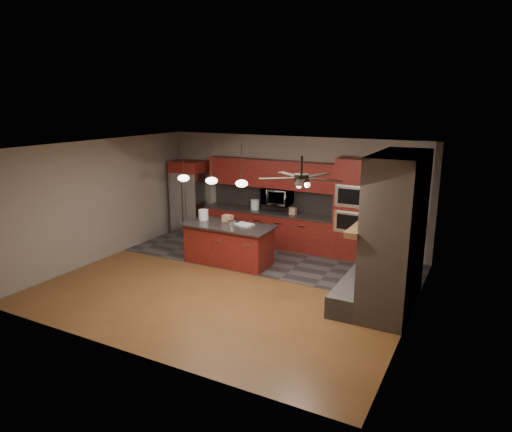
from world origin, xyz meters
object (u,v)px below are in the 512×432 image
Objects in this scene: paint_can at (231,223)px; white_bucket at (203,215)px; oven_tower at (353,209)px; kitchen_island at (229,244)px; microwave at (277,196)px; counter_bucket at (255,205)px; refrigerator at (190,198)px; paint_tray at (245,225)px; counter_box at (293,211)px; cardboard_box at (228,218)px.

white_bucket is at bearing 168.24° from paint_can.
kitchen_island is (-2.38, -1.68, -0.73)m from oven_tower.
oven_tower is at bearing 26.75° from white_bucket.
kitchen_island is (-0.41, -1.74, -0.83)m from microwave.
microwave reaches higher than counter_bucket.
refrigerator reaches higher than paint_tray.
paint_tray is at bearing -142.60° from oven_tower.
microwave is 2.01m from white_bucket.
white_bucket is (-3.13, -1.58, -0.15)m from oven_tower.
white_bucket is 1.37× the size of counter_box.
microwave is at bearing 2.87° from refrigerator.
microwave is 2.64m from refrigerator.
oven_tower is 6.33× the size of paint_tray.
refrigerator is 2.96m from paint_tray.
microwave is 4.11× the size of counter_box.
paint_tray is at bearing -29.98° from refrigerator.
counter_box is (1.63, 1.53, -0.05)m from white_bucket.
kitchen_island is 1.94m from counter_box.
refrigerator is 8.02× the size of counter_bucket.
oven_tower is 1.16× the size of refrigerator.
microwave is 1.97m from kitchen_island.
counter_box is (1.06, 1.38, -0.00)m from cardboard_box.
counter_bucket is at bearing 94.77° from cardboard_box.
cardboard_box is (-0.29, 0.33, 0.01)m from paint_can.
paint_can is 0.50× the size of paint_tray.
oven_tower is at bearing 35.19° from kitchen_island.
paint_can is at bearing -99.01° from microwave.
microwave is 1.65m from paint_tray.
paint_tray is 1.47× the size of counter_bucket.
paint_can is 0.74× the size of counter_bucket.
cardboard_box is at bearing 123.29° from kitchen_island.
paint_tray is (0.35, 0.13, 0.47)m from kitchen_island.
counter_box is at bearing 55.89° from cardboard_box.
cardboard_box is 1.43m from counter_bucket.
white_bucket is 2.24m from counter_box.
cardboard_box is 0.90× the size of counter_bucket.
paint_can is (-0.29, -1.81, -0.32)m from microwave.
counter_bucket is (-0.03, 1.43, 0.03)m from cardboard_box.
kitchen_island is at bearing -110.77° from counter_box.
counter_bucket is (2.01, 0.08, 0.00)m from refrigerator.
paint_tray is 1.66m from counter_bucket.
oven_tower is at bearing 37.80° from paint_can.
counter_box is at bearing 0.58° from refrigerator.
counter_box is (0.54, 1.51, 0.05)m from paint_tray.
microwave reaches higher than cardboard_box.
counter_bucket is at bearing 179.84° from oven_tower.
white_bucket is at bearing -45.59° from refrigerator.
microwave is 3.87× the size of paint_can.
microwave is 0.35× the size of kitchen_island.
counter_box reaches higher than paint_tray.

